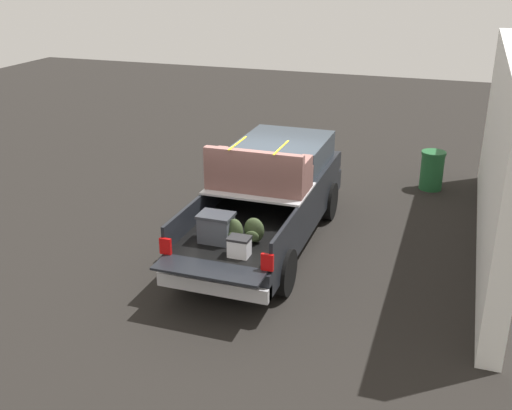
% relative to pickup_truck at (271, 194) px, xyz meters
% --- Properties ---
extents(ground_plane, '(40.00, 40.00, 0.00)m').
position_rel_pickup_truck_xyz_m(ground_plane, '(-0.37, -0.00, -0.97)').
color(ground_plane, black).
extents(pickup_truck, '(6.05, 2.06, 2.23)m').
position_rel_pickup_truck_xyz_m(pickup_truck, '(0.00, 0.00, 0.00)').
color(pickup_truck, black).
rests_on(pickup_truck, ground_plane).
extents(building_facade, '(8.56, 0.36, 3.85)m').
position_rel_pickup_truck_xyz_m(building_facade, '(1.04, -4.25, 0.95)').
color(building_facade, white).
rests_on(building_facade, ground_plane).
extents(trash_can, '(0.60, 0.60, 0.98)m').
position_rel_pickup_truck_xyz_m(trash_can, '(4.06, -2.93, -0.48)').
color(trash_can, '#1E592D').
rests_on(trash_can, ground_plane).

